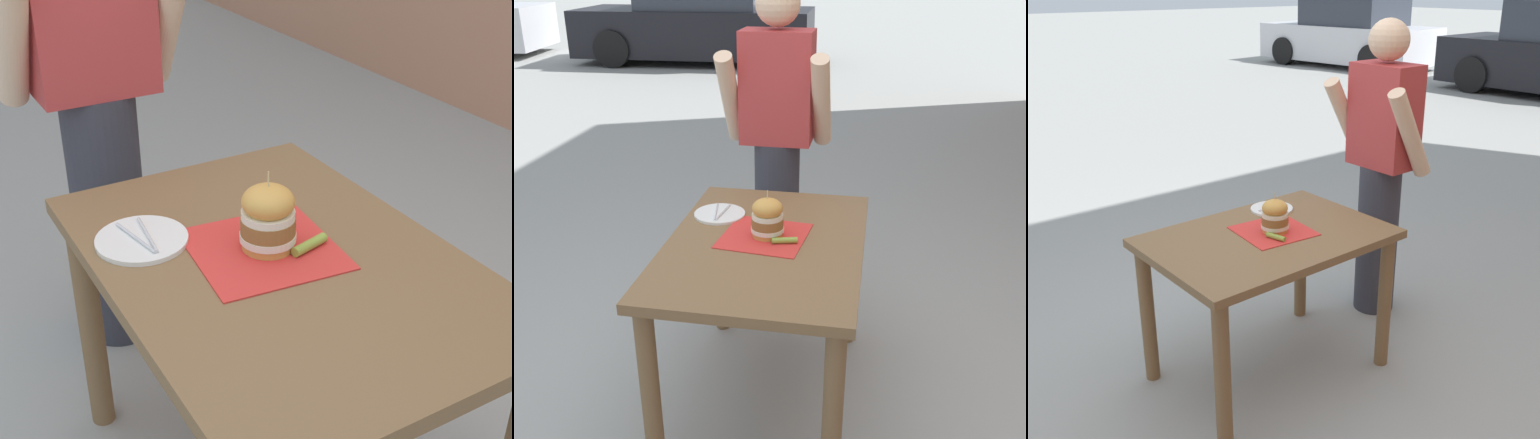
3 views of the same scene
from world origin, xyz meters
TOP-DOWN VIEW (x-y plane):
  - patio_table at (0.00, 0.00)m, footprint 0.77×1.10m
  - serving_paper at (-0.01, 0.04)m, footprint 0.36×0.36m
  - sandwich at (0.00, 0.04)m, footprint 0.13×0.13m
  - pickle_spear at (0.08, -0.01)m, footprint 0.10×0.05m
  - side_plate_with_forks at (-0.24, 0.22)m, footprint 0.22×0.22m
  - diner_across_table at (-0.11, 0.90)m, footprint 0.55×0.35m

SIDE VIEW (x-z plane):
  - patio_table at x=0.00m, z-range 0.25..1.00m
  - serving_paper at x=-0.01m, z-range 0.76..0.76m
  - side_plate_with_forks at x=-0.24m, z-range 0.75..0.77m
  - pickle_spear at x=0.08m, z-range 0.76..0.78m
  - sandwich at x=0.00m, z-range 0.74..0.94m
  - diner_across_table at x=-0.11m, z-range 0.04..1.73m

